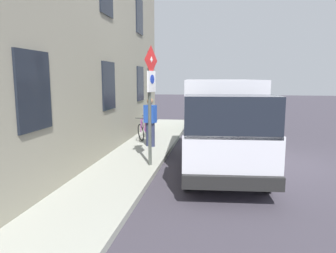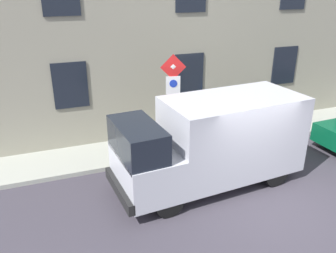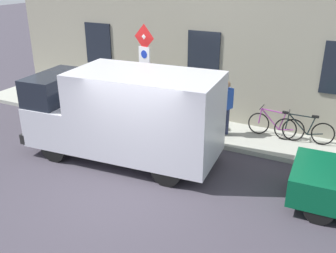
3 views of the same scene
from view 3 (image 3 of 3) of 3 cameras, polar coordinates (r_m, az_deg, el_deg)
ground_plane at (r=9.34m, az=-6.43°, el=-9.23°), size 80.00×80.00×0.00m
sidewalk_slab at (r=12.44m, az=3.45°, el=-0.19°), size 1.85×17.17×0.14m
building_facade at (r=12.69m, az=6.23°, el=16.76°), size 0.75×15.17×7.21m
sign_post_stacked at (r=11.67m, az=-3.46°, el=9.60°), size 0.20×0.55×3.15m
delivery_van at (r=10.16m, az=-6.45°, el=1.95°), size 2.40×5.47×2.50m
bicycle_black at (r=11.83m, az=19.75°, el=-0.52°), size 0.46×1.71×0.89m
bicycle_purple at (r=11.93m, az=15.86°, el=0.18°), size 0.46×1.72×0.89m
pedestrian at (r=11.54m, az=8.65°, el=3.04°), size 0.46×0.38×1.72m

